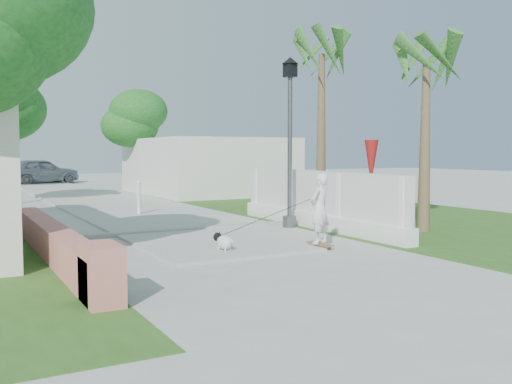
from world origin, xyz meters
TOP-DOWN VIEW (x-y plane):
  - ground at (0.00, 0.00)m, footprint 90.00×90.00m
  - path_strip at (0.00, 20.00)m, footprint 3.20×36.00m
  - curb at (0.00, 6.00)m, footprint 6.50×0.25m
  - grass_right at (7.00, 8.00)m, footprint 8.00×20.00m
  - pink_wall at (-3.30, 3.55)m, footprint 0.45×8.20m
  - lattice_fence at (3.40, 5.00)m, footprint 0.35×7.00m
  - building_right at (6.00, 18.00)m, footprint 6.00×8.00m
  - street_lamp at (2.90, 5.50)m, footprint 0.44×0.44m
  - bollard at (0.20, 10.00)m, footprint 0.14×0.14m
  - patio_umbrella at (4.80, 4.50)m, footprint 0.36×0.36m
  - tree_path_left at (-2.98, 15.98)m, footprint 3.40×3.40m
  - tree_path_right at (3.22, 19.98)m, footprint 3.00×3.00m
  - palm_far at (4.60, 6.50)m, footprint 1.80×1.80m
  - palm_near at (5.40, 3.20)m, footprint 1.80×1.80m
  - skateboarder at (0.93, 2.70)m, footprint 2.30×1.01m
  - dog at (-0.27, 2.90)m, footprint 0.37×0.58m
  - parked_car at (0.11, 30.07)m, footprint 4.99×3.17m

SIDE VIEW (x-z plane):
  - ground at x=0.00m, z-range 0.00..0.00m
  - grass_right at x=7.00m, z-range 0.00..0.01m
  - path_strip at x=0.00m, z-range 0.00..0.06m
  - curb at x=0.00m, z-range 0.00..0.10m
  - dog at x=-0.27m, z-range 0.02..0.42m
  - pink_wall at x=-3.30m, z-range -0.09..0.71m
  - lattice_fence at x=3.40m, z-range -0.21..1.29m
  - bollard at x=0.20m, z-range 0.04..1.13m
  - skateboarder at x=0.93m, z-range -0.08..1.47m
  - parked_car at x=0.11m, z-range 0.00..1.58m
  - building_right at x=6.00m, z-range 0.00..2.60m
  - patio_umbrella at x=4.80m, z-range 0.54..2.84m
  - street_lamp at x=2.90m, z-range 0.21..4.65m
  - tree_path_right at x=3.22m, z-range 1.10..5.89m
  - tree_path_left at x=-2.98m, z-range 1.21..6.43m
  - palm_near at x=5.40m, z-range 1.60..6.30m
  - palm_far at x=4.60m, z-range 1.83..7.13m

